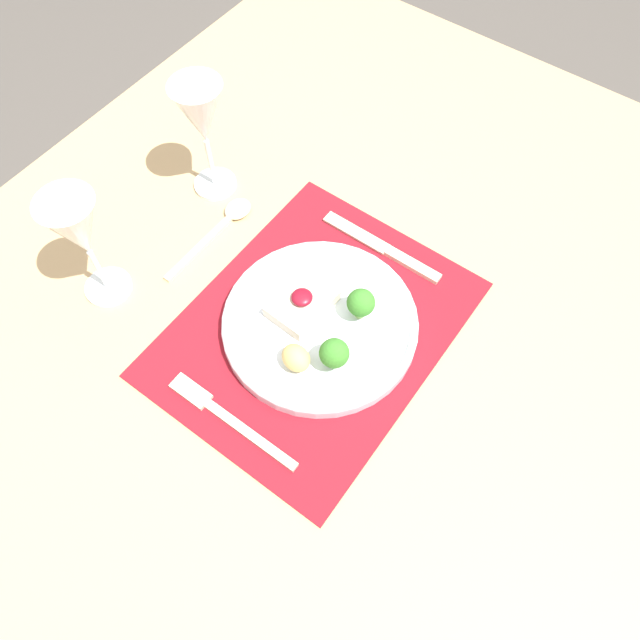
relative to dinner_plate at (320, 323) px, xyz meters
The scene contains 9 objects.
ground_plane 0.76m from the dinner_plate, 123.23° to the left, with size 8.00×8.00×0.00m, color #4C4742.
dining_table 0.10m from the dinner_plate, 123.23° to the left, with size 1.41×1.12×0.75m.
placemat 0.02m from the dinner_plate, 123.23° to the left, with size 0.42×0.33×0.00m, color maroon.
dinner_plate is the anchor object (origin of this frame).
fork 0.18m from the dinner_plate, behind, with size 0.02×0.20×0.01m.
knife 0.17m from the dinner_plate, ahead, with size 0.02×0.20×0.01m.
spoon 0.24m from the dinner_plate, 73.83° to the left, with size 0.18×0.04×0.01m.
wine_glass_near 0.34m from the dinner_plate, 68.56° to the left, with size 0.08×0.08×0.19m.
wine_glass_far 0.33m from the dinner_plate, 113.65° to the left, with size 0.08×0.08×0.19m.
Camera 1 is at (-0.34, -0.26, 1.50)m, focal length 35.00 mm.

